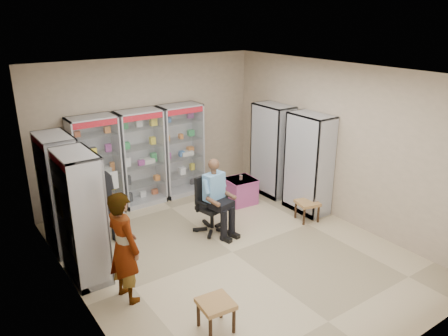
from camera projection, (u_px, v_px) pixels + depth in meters
floor at (232, 252)px, 7.40m from camera, size 6.00×6.00×0.00m
room_shell at (233, 140)px, 6.73m from camera, size 5.02×6.02×3.01m
cabinet_back_left at (96, 167)px, 8.46m from camera, size 0.90×0.50×2.00m
cabinet_back_mid at (141, 158)px, 8.98m from camera, size 0.90×0.50×2.00m
cabinet_back_right at (181, 150)px, 9.49m from camera, size 0.90×0.50×2.00m
cabinet_right_far at (272, 150)px, 9.50m from camera, size 0.90×0.50×2.00m
cabinet_right_near at (309, 164)px, 8.65m from camera, size 0.90×0.50×2.00m
cabinet_left_far at (61, 193)px, 7.25m from camera, size 0.90×0.50×2.00m
cabinet_left_near at (82, 217)px, 6.40m from camera, size 0.90×0.50×2.00m
wooden_chair at (99, 208)px, 7.95m from camera, size 0.42×0.42×0.94m
seated_customer at (99, 199)px, 7.84m from camera, size 0.44×0.60×1.34m
office_chair at (212, 205)px, 7.96m from camera, size 0.67×0.67×1.05m
seated_shopkeeper at (213, 198)px, 7.87m from camera, size 0.55×0.68×1.33m
pink_trunk at (241, 191)px, 9.22m from camera, size 0.60×0.58×0.54m
tea_glass at (241, 177)px, 9.09m from camera, size 0.07×0.07×0.10m
woven_stool_a at (307, 211)px, 8.47m from camera, size 0.48×0.48×0.39m
woven_stool_b at (216, 315)px, 5.54m from camera, size 0.46×0.46×0.42m
standing_man at (124, 247)px, 5.95m from camera, size 0.49×0.65×1.63m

